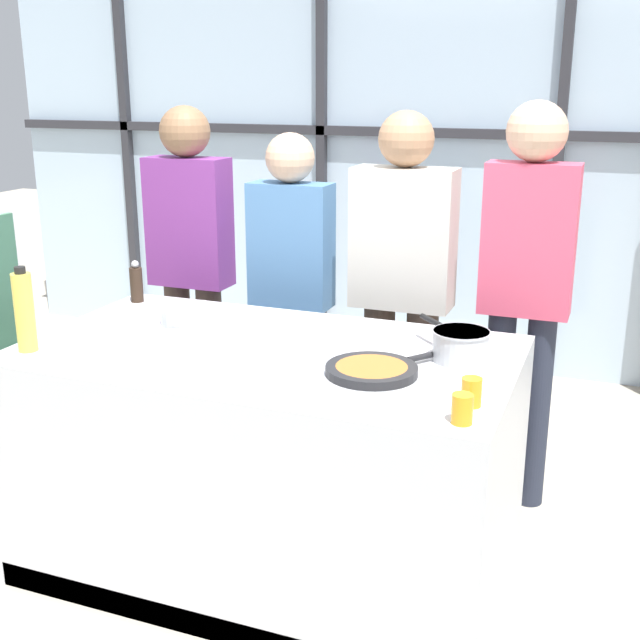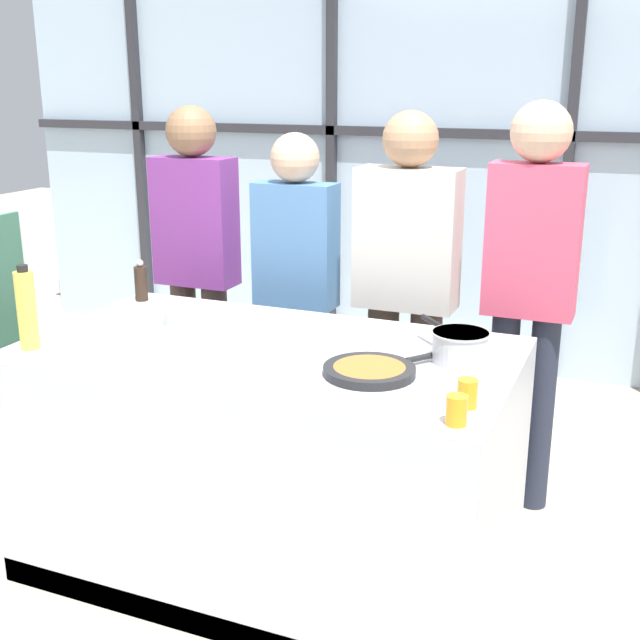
% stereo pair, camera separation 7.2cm
% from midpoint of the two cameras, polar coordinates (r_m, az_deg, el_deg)
% --- Properties ---
extents(ground_plane, '(18.00, 18.00, 0.00)m').
position_cam_midpoint_polar(ground_plane, '(3.38, -2.84, -16.70)').
color(ground_plane, '#BCB29E').
extents(back_window_wall, '(6.40, 0.10, 2.80)m').
position_cam_midpoint_polar(back_window_wall, '(5.31, 9.28, 11.56)').
color(back_window_wall, silver).
rests_on(back_window_wall, ground_plane).
extents(demo_island, '(1.82, 1.03, 0.91)m').
position_cam_midpoint_polar(demo_island, '(3.15, -2.95, -9.83)').
color(demo_island, silver).
rests_on(demo_island, ground_plane).
extents(spectator_far_left, '(0.41, 0.24, 1.75)m').
position_cam_midpoint_polar(spectator_far_left, '(4.06, -8.27, 4.52)').
color(spectator_far_left, '#47382D').
rests_on(spectator_far_left, ground_plane).
extents(spectator_center_left, '(0.39, 0.23, 1.63)m').
position_cam_midpoint_polar(spectator_center_left, '(3.83, -1.18, 2.89)').
color(spectator_center_left, black).
rests_on(spectator_center_left, ground_plane).
extents(spectator_center_right, '(0.45, 0.24, 1.74)m').
position_cam_midpoint_polar(spectator_center_right, '(3.64, 6.69, 2.75)').
color(spectator_center_right, '#47382D').
rests_on(spectator_center_right, ground_plane).
extents(spectator_far_right, '(0.38, 0.25, 1.78)m').
position_cam_midpoint_polar(spectator_far_right, '(3.52, 15.28, 2.90)').
color(spectator_far_right, '#232838').
rests_on(spectator_far_right, ground_plane).
extents(frying_pan, '(0.41, 0.49, 0.03)m').
position_cam_midpoint_polar(frying_pan, '(2.71, 4.45, -3.55)').
color(frying_pan, '#232326').
rests_on(frying_pan, demo_island).
extents(saucepan, '(0.30, 0.31, 0.11)m').
position_cam_midpoint_polar(saucepan, '(2.86, 10.61, -1.79)').
color(saucepan, silver).
rests_on(saucepan, demo_island).
extents(white_plate, '(0.24, 0.24, 0.01)m').
position_cam_midpoint_polar(white_plate, '(3.11, -10.30, -1.31)').
color(white_plate, white).
rests_on(white_plate, demo_island).
extents(mixing_bowl, '(0.24, 0.24, 0.07)m').
position_cam_midpoint_polar(mixing_bowl, '(3.32, -8.42, 0.45)').
color(mixing_bowl, silver).
rests_on(mixing_bowl, demo_island).
extents(oil_bottle, '(0.07, 0.07, 0.32)m').
position_cam_midpoint_polar(oil_bottle, '(3.11, -19.52, 0.71)').
color(oil_bottle, '#E0CC4C').
rests_on(oil_bottle, demo_island).
extents(pepper_grinder, '(0.06, 0.06, 0.19)m').
position_cam_midpoint_polar(pepper_grinder, '(3.68, -12.08, 2.64)').
color(pepper_grinder, '#332319').
rests_on(pepper_grinder, demo_island).
extents(juice_glass_near, '(0.06, 0.06, 0.09)m').
position_cam_midpoint_polar(juice_glass_near, '(2.35, 10.55, -6.33)').
color(juice_glass_near, orange).
rests_on(juice_glass_near, demo_island).
extents(juice_glass_far, '(0.06, 0.06, 0.09)m').
position_cam_midpoint_polar(juice_glass_far, '(2.48, 11.25, -5.14)').
color(juice_glass_far, orange).
rests_on(juice_glass_far, demo_island).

